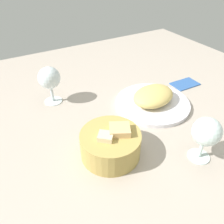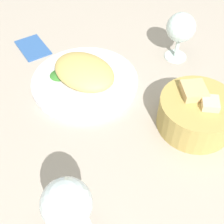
{
  "view_description": "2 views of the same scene",
  "coord_description": "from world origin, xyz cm",
  "px_view_note": "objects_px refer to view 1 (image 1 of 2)",
  "views": [
    {
      "loc": [
        39.75,
        49.87,
        46.85
      ],
      "look_at": [
        10.71,
        -0.46,
        3.39
      ],
      "focal_mm": 36.13,
      "sensor_mm": 36.0,
      "label": 1
    },
    {
      "loc": [
        43.32,
        -25.98,
        50.79
      ],
      "look_at": [
        9.28,
        -3.24,
        5.12
      ],
      "focal_mm": 47.6,
      "sensor_mm": 36.0,
      "label": 2
    }
  ],
  "objects_px": {
    "wine_glass_near": "(49,79)",
    "wine_glass_far": "(206,133)",
    "bread_basket": "(111,144)",
    "folded_napkin": "(185,84)",
    "plate": "(152,103)"
  },
  "relations": [
    {
      "from": "wine_glass_near",
      "to": "wine_glass_far",
      "type": "bearing_deg",
      "value": 119.16
    },
    {
      "from": "bread_basket",
      "to": "folded_napkin",
      "type": "bearing_deg",
      "value": -158.43
    },
    {
      "from": "bread_basket",
      "to": "wine_glass_far",
      "type": "height_order",
      "value": "wine_glass_far"
    },
    {
      "from": "wine_glass_near",
      "to": "folded_napkin",
      "type": "xyz_separation_m",
      "value": [
        -0.51,
        0.15,
        -0.09
      ]
    },
    {
      "from": "wine_glass_far",
      "to": "plate",
      "type": "bearing_deg",
      "value": -99.86
    },
    {
      "from": "plate",
      "to": "wine_glass_near",
      "type": "distance_m",
      "value": 0.37
    },
    {
      "from": "bread_basket",
      "to": "wine_glass_far",
      "type": "distance_m",
      "value": 0.25
    },
    {
      "from": "bread_basket",
      "to": "folded_napkin",
      "type": "height_order",
      "value": "bread_basket"
    },
    {
      "from": "bread_basket",
      "to": "wine_glass_far",
      "type": "relative_size",
      "value": 1.25
    },
    {
      "from": "wine_glass_far",
      "to": "folded_napkin",
      "type": "bearing_deg",
      "value": -129.45
    },
    {
      "from": "folded_napkin",
      "to": "plate",
      "type": "bearing_deg",
      "value": -165.54
    },
    {
      "from": "bread_basket",
      "to": "wine_glass_near",
      "type": "bearing_deg",
      "value": -80.51
    },
    {
      "from": "bread_basket",
      "to": "wine_glass_far",
      "type": "bearing_deg",
      "value": 147.36
    },
    {
      "from": "wine_glass_far",
      "to": "folded_napkin",
      "type": "height_order",
      "value": "wine_glass_far"
    },
    {
      "from": "plate",
      "to": "folded_napkin",
      "type": "height_order",
      "value": "plate"
    }
  ]
}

